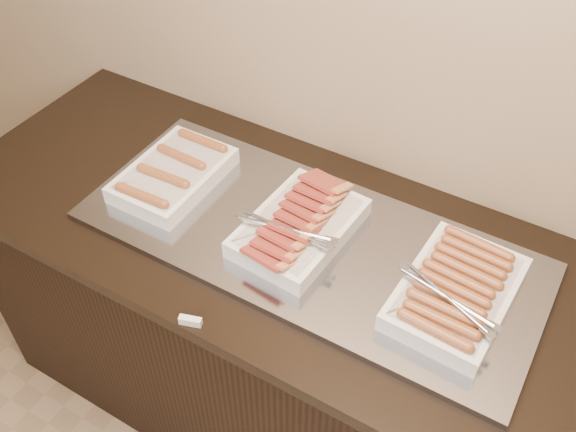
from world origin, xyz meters
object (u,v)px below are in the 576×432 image
at_px(dish_center, 298,226).
at_px(dish_left, 174,174).
at_px(counter, 301,341).
at_px(dish_right, 456,292).
at_px(warming_tray, 307,241).

bearing_deg(dish_center, dish_left, -176.94).
bearing_deg(counter, dish_left, 180.00).
xyz_separation_m(dish_left, dish_center, (0.40, -0.00, 0.01)).
bearing_deg(counter, dish_right, -0.55).
relative_size(warming_tray, dish_right, 3.29).
xyz_separation_m(dish_left, dish_right, (0.82, -0.00, 0.01)).
relative_size(dish_left, dish_center, 0.88).
height_order(dish_left, dish_center, dish_center).
distance_m(dish_center, dish_right, 0.42).
bearing_deg(warming_tray, counter, 180.00).
bearing_deg(dish_left, warming_tray, -0.16).
height_order(counter, dish_right, dish_right).
relative_size(warming_tray, dish_center, 3.17).
height_order(counter, dish_center, dish_center).
bearing_deg(dish_left, dish_right, -0.43).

